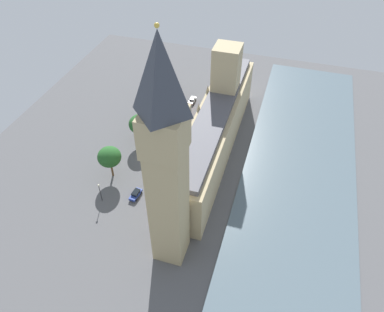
{
  "coord_description": "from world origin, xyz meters",
  "views": [
    {
      "loc": [
        -20.73,
        84.61,
        77.21
      ],
      "look_at": [
        1.0,
        13.4,
        8.8
      ],
      "focal_mm": 34.1,
      "sensor_mm": 36.0,
      "label": 1
    }
  ],
  "objects_px": {
    "car_blue_trailing": "(136,194)",
    "plane_tree_leading": "(109,157)",
    "parliament_building": "(216,126)",
    "pedestrian_by_river_gate": "(203,123)",
    "car_white_under_trees": "(192,100)",
    "car_dark_green_near_tower": "(170,147)",
    "plane_tree_midblock": "(140,124)",
    "plane_tree_slot_10": "(155,102)",
    "clock_tower": "(166,164)",
    "pedestrian_kerbside": "(194,137)",
    "double_decker_bus_opposite_hall": "(180,116)",
    "street_lamp_slot_11": "(100,189)",
    "car_black_far_end": "(163,165)",
    "plane_tree_corner": "(165,82)"
  },
  "relations": [
    {
      "from": "car_blue_trailing",
      "to": "car_dark_green_near_tower",
      "type": "bearing_deg",
      "value": -90.64
    },
    {
      "from": "car_white_under_trees",
      "to": "double_decker_bus_opposite_hall",
      "type": "relative_size",
      "value": 0.45
    },
    {
      "from": "clock_tower",
      "to": "plane_tree_leading",
      "type": "xyz_separation_m",
      "value": [
        25.1,
        -19.14,
        -21.88
      ]
    },
    {
      "from": "car_black_far_end",
      "to": "plane_tree_leading",
      "type": "bearing_deg",
      "value": 29.76
    },
    {
      "from": "car_black_far_end",
      "to": "plane_tree_midblock",
      "type": "distance_m",
      "value": 15.66
    },
    {
      "from": "pedestrian_kerbside",
      "to": "plane_tree_slot_10",
      "type": "bearing_deg",
      "value": -55.6
    },
    {
      "from": "car_dark_green_near_tower",
      "to": "car_blue_trailing",
      "type": "distance_m",
      "value": 21.84
    },
    {
      "from": "parliament_building",
      "to": "plane_tree_slot_10",
      "type": "relative_size",
      "value": 7.37
    },
    {
      "from": "plane_tree_midblock",
      "to": "plane_tree_slot_10",
      "type": "xyz_separation_m",
      "value": [
        0.47,
        -14.23,
        -0.84
      ]
    },
    {
      "from": "pedestrian_by_river_gate",
      "to": "street_lamp_slot_11",
      "type": "relative_size",
      "value": 0.24
    },
    {
      "from": "car_white_under_trees",
      "to": "car_dark_green_near_tower",
      "type": "distance_m",
      "value": 27.37
    },
    {
      "from": "car_blue_trailing",
      "to": "plane_tree_leading",
      "type": "bearing_deg",
      "value": -23.62
    },
    {
      "from": "plane_tree_midblock",
      "to": "plane_tree_leading",
      "type": "relative_size",
      "value": 0.98
    },
    {
      "from": "car_white_under_trees",
      "to": "car_dark_green_near_tower",
      "type": "relative_size",
      "value": 1.04
    },
    {
      "from": "clock_tower",
      "to": "car_blue_trailing",
      "type": "bearing_deg",
      "value": -41.45
    },
    {
      "from": "car_dark_green_near_tower",
      "to": "clock_tower",
      "type": "bearing_deg",
      "value": 110.69
    },
    {
      "from": "pedestrian_kerbside",
      "to": "plane_tree_leading",
      "type": "distance_m",
      "value": 30.27
    },
    {
      "from": "street_lamp_slot_11",
      "to": "car_white_under_trees",
      "type": "bearing_deg",
      "value": -100.52
    },
    {
      "from": "plane_tree_leading",
      "to": "car_dark_green_near_tower",
      "type": "bearing_deg",
      "value": -127.49
    },
    {
      "from": "street_lamp_slot_11",
      "to": "plane_tree_leading",
      "type": "bearing_deg",
      "value": -81.89
    },
    {
      "from": "car_black_far_end",
      "to": "pedestrian_by_river_gate",
      "type": "distance_m",
      "value": 24.67
    },
    {
      "from": "parliament_building",
      "to": "double_decker_bus_opposite_hall",
      "type": "distance_m",
      "value": 18.59
    },
    {
      "from": "car_dark_green_near_tower",
      "to": "plane_tree_corner",
      "type": "xyz_separation_m",
      "value": [
        11.75,
        -27.57,
        5.82
      ]
    },
    {
      "from": "parliament_building",
      "to": "plane_tree_corner",
      "type": "xyz_separation_m",
      "value": [
        25.08,
        -22.91,
        -2.19
      ]
    },
    {
      "from": "parliament_building",
      "to": "pedestrian_by_river_gate",
      "type": "relative_size",
      "value": 44.83
    },
    {
      "from": "parliament_building",
      "to": "pedestrian_by_river_gate",
      "type": "bearing_deg",
      "value": -57.74
    },
    {
      "from": "car_dark_green_near_tower",
      "to": "pedestrian_kerbside",
      "type": "height_order",
      "value": "car_dark_green_near_tower"
    },
    {
      "from": "clock_tower",
      "to": "plane_tree_leading",
      "type": "distance_m",
      "value": 38.41
    },
    {
      "from": "car_white_under_trees",
      "to": "car_blue_trailing",
      "type": "xyz_separation_m",
      "value": [
        1.5,
        49.03,
        -0.0
      ]
    },
    {
      "from": "pedestrian_kerbside",
      "to": "parliament_building",
      "type": "bearing_deg",
      "value": 131.05
    },
    {
      "from": "car_blue_trailing",
      "to": "pedestrian_kerbside",
      "type": "bearing_deg",
      "value": -99.91
    },
    {
      "from": "pedestrian_kerbside",
      "to": "car_black_far_end",
      "type": "bearing_deg",
      "value": 41.6
    },
    {
      "from": "parliament_building",
      "to": "car_black_far_end",
      "type": "bearing_deg",
      "value": 46.19
    },
    {
      "from": "clock_tower",
      "to": "car_dark_green_near_tower",
      "type": "xyz_separation_m",
      "value": [
        12.75,
        -35.24,
        -28.41
      ]
    },
    {
      "from": "pedestrian_by_river_gate",
      "to": "clock_tower",
      "type": "bearing_deg",
      "value": 32.3
    },
    {
      "from": "clock_tower",
      "to": "plane_tree_slot_10",
      "type": "xyz_separation_m",
      "value": [
        23.5,
        -50.28,
        -23.05
      ]
    },
    {
      "from": "plane_tree_midblock",
      "to": "car_white_under_trees",
      "type": "bearing_deg",
      "value": -109.06
    },
    {
      "from": "clock_tower",
      "to": "plane_tree_leading",
      "type": "relative_size",
      "value": 5.49
    },
    {
      "from": "pedestrian_kerbside",
      "to": "double_decker_bus_opposite_hall",
      "type": "bearing_deg",
      "value": -73.7
    },
    {
      "from": "car_black_far_end",
      "to": "pedestrian_kerbside",
      "type": "bearing_deg",
      "value": -108.33
    },
    {
      "from": "clock_tower",
      "to": "plane_tree_leading",
      "type": "height_order",
      "value": "clock_tower"
    },
    {
      "from": "clock_tower",
      "to": "pedestrian_by_river_gate",
      "type": "height_order",
      "value": "clock_tower"
    },
    {
      "from": "car_blue_trailing",
      "to": "plane_tree_leading",
      "type": "relative_size",
      "value": 0.46
    },
    {
      "from": "car_black_far_end",
      "to": "pedestrian_kerbside",
      "type": "xyz_separation_m",
      "value": [
        -5.22,
        -15.91,
        -0.18
      ]
    },
    {
      "from": "pedestrian_kerbside",
      "to": "plane_tree_slot_10",
      "type": "distance_m",
      "value": 19.07
    },
    {
      "from": "car_dark_green_near_tower",
      "to": "pedestrian_by_river_gate",
      "type": "relative_size",
      "value": 3.06
    },
    {
      "from": "plane_tree_corner",
      "to": "plane_tree_leading",
      "type": "xyz_separation_m",
      "value": [
        0.6,
        43.67,
        0.7
      ]
    },
    {
      "from": "pedestrian_kerbside",
      "to": "plane_tree_midblock",
      "type": "bearing_deg",
      "value": -8.41
    },
    {
      "from": "car_dark_green_near_tower",
      "to": "pedestrian_by_river_gate",
      "type": "bearing_deg",
      "value": -112.91
    },
    {
      "from": "car_white_under_trees",
      "to": "pedestrian_kerbside",
      "type": "height_order",
      "value": "car_white_under_trees"
    }
  ]
}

